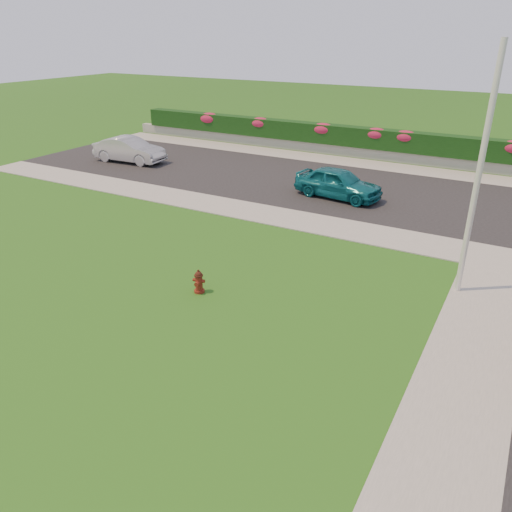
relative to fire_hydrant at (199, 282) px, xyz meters
The scene contains 16 objects.
ground 2.34m from the fire_hydrant, 84.47° to the right, with size 120.00×120.00×0.00m, color black.
street_far 12.63m from the fire_hydrant, 112.22° to the left, with size 26.00×8.00×0.04m, color black.
sidewalk_far 8.85m from the fire_hydrant, 130.80° to the left, with size 24.00×2.00×0.04m, color gray.
curb_corner 9.85m from the fire_hydrant, 42.82° to the left, with size 2.00×2.00×0.04m, color gray.
sidewalk_beyond 16.71m from the fire_hydrant, 92.66° to the left, with size 34.00×2.00×0.04m, color gray.
retaining_wall 18.21m from the fire_hydrant, 92.44° to the left, with size 34.00×0.40×0.60m, color gray.
hedge 18.33m from the fire_hydrant, 92.43° to the left, with size 32.00×0.90×1.10m, color black.
fire_hydrant is the anchor object (origin of this frame).
sedan_teal 10.16m from the fire_hydrant, 88.43° to the left, with size 1.56×3.88×1.32m, color #0D5C67.
sedan_silver 16.20m from the fire_hydrant, 139.10° to the left, with size 1.44×4.14×1.36m, color #ACAEB4.
utility_pole 7.97m from the fire_hydrant, 29.91° to the left, with size 0.16×0.16×6.68m, color silver.
flower_clump_a 21.80m from the fire_hydrant, 123.35° to the left, with size 1.50×0.96×0.75m, color #BB2040.
flower_clump_b 19.94m from the fire_hydrant, 113.95° to the left, with size 1.38×0.89×0.69m, color #BB2040.
flower_clump_c 18.61m from the fire_hydrant, 101.77° to the left, with size 1.41×0.91×0.71m, color #BB2040.
flower_clump_d 18.23m from the fire_hydrant, 91.72° to the left, with size 1.36×0.87×0.68m, color #BB2040.
flower_clump_e 18.26m from the fire_hydrant, 86.53° to the left, with size 1.36×0.87×0.68m, color #BB2040.
Camera 1 is at (7.34, -7.81, 6.82)m, focal length 35.00 mm.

